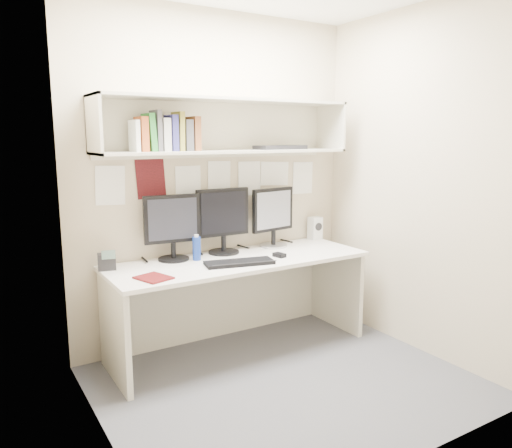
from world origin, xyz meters
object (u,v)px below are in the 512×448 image
desk (239,304)px  keyboard (239,263)px  monitor_left (172,225)px  desk_phone (107,261)px  maroon_notebook (154,278)px  monitor_right (273,215)px  monitor_center (223,219)px  speaker (315,228)px

desk → keyboard: 0.42m
monitor_left → desk_phone: 0.54m
maroon_notebook → keyboard: bearing=-15.1°
monitor_left → monitor_right: bearing=6.2°
monitor_left → keyboard: monitor_left is taller
monitor_center → speaker: monitor_center is taller
monitor_right → desk_phone: 1.41m
keyboard → desk_phone: bearing=170.2°
keyboard → desk_phone: desk_phone is taller
keyboard → desk: bearing=74.9°
monitor_left → monitor_center: bearing=6.2°
monitor_left → speaker: bearing=8.3°
monitor_left → maroon_notebook: size_ratio=2.24×
monitor_right → maroon_notebook: (-1.20, -0.41, -0.26)m
speaker → monitor_right: bearing=-173.6°
monitor_center → maroon_notebook: 0.88m
keyboard → maroon_notebook: size_ratio=2.27×
monitor_center → keyboard: bearing=-98.4°
speaker → desk_phone: size_ratio=1.37×
desk → keyboard: keyboard is taller
desk → maroon_notebook: size_ratio=9.12×
desk_phone → keyboard: bearing=-9.2°
monitor_left → desk_phone: (-0.50, -0.02, -0.21)m
desk → monitor_left: bearing=153.6°
monitor_center → maroon_notebook: (-0.73, -0.41, -0.27)m
monitor_right → keyboard: monitor_right is taller
desk → monitor_right: monitor_right is taller
speaker → maroon_notebook: size_ratio=0.92×
desk → speaker: 1.08m
monitor_center → monitor_right: (0.47, 0.00, -0.01)m
desk_phone → monitor_right: bearing=14.3°
speaker → desk_phone: (-1.88, -0.07, -0.04)m
keyboard → desk_phone: (-0.86, 0.36, 0.05)m
keyboard → maroon_notebook: bearing=-164.5°
monitor_center → keyboard: (-0.07, -0.38, -0.26)m
desk → keyboard: size_ratio=4.02×
monitor_right → speaker: size_ratio=2.44×
speaker → maroon_notebook: 1.75m
monitor_center → maroon_notebook: size_ratio=2.34×
monitor_left → monitor_center: monitor_center is taller
monitor_right → desk_phone: bearing=171.9°
keyboard → monitor_left: bearing=146.3°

